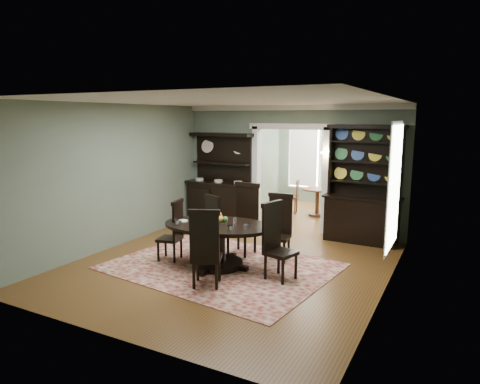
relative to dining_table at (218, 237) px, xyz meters
The scene contains 19 objects.
room 1.05m from the dining_table, 54.24° to the left, with size 5.51×6.01×3.01m.
parlor 5.78m from the dining_table, 88.48° to the left, with size 3.51×3.50×3.01m.
doorway_trim 3.34m from the dining_table, 87.27° to the left, with size 2.08×0.25×2.57m.
right_window 3.22m from the dining_table, 21.06° to the left, with size 0.15×1.47×2.12m.
wall_sconce 3.47m from the dining_table, 69.93° to the left, with size 0.27×0.21×0.21m.
rug 0.56m from the dining_table, 34.71° to the left, with size 3.86×2.95×0.01m, color maroon.
dining_table is the anchor object (origin of this frame).
centerpiece 0.32m from the dining_table, 60.21° to the left, with size 1.50×0.96×0.25m.
chair_far_left 0.86m from the dining_table, 132.36° to the left, with size 0.55×0.54×1.18m.
chair_far_mid 1.00m from the dining_table, 87.69° to the left, with size 0.56×0.53×1.43m.
chair_far_right 1.25m from the dining_table, 49.58° to the left, with size 0.53×0.51×1.28m.
chair_end_left 0.92m from the dining_table, behind, with size 0.50×0.52×1.19m.
chair_end_right 1.15m from the dining_table, ahead, with size 0.57×0.59×1.32m.
chair_near 1.03m from the dining_table, 70.92° to the right, with size 0.63×0.62×1.32m.
sideboard 3.34m from the dining_table, 119.70° to the left, with size 1.81×0.75×2.32m.
welsh_dresser 3.51m from the dining_table, 55.75° to the left, with size 1.66×0.65×2.57m.
parlor_table 4.86m from the dining_table, 86.12° to the left, with size 0.83×0.83×0.77m.
parlor_chair_left 4.86m from the dining_table, 94.37° to the left, with size 0.43×0.41×0.96m.
parlor_chair_right 4.98m from the dining_table, 80.74° to the left, with size 0.40×0.40×0.95m.
Camera 1 is at (3.70, -6.65, 2.73)m, focal length 32.00 mm.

